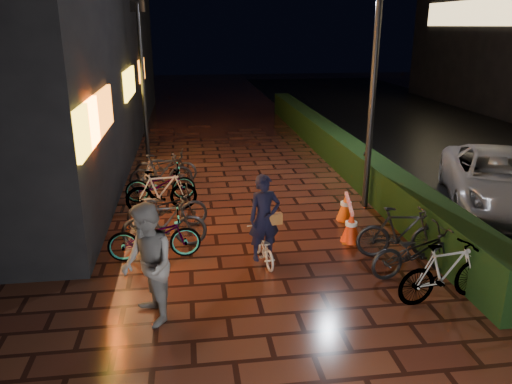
{
  "coord_description": "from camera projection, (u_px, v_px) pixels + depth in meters",
  "views": [
    {
      "loc": [
        -1.6,
        -7.95,
        4.39
      ],
      "look_at": [
        -0.27,
        1.77,
        1.1
      ],
      "focal_mm": 35.0,
      "sensor_mm": 36.0,
      "label": 1
    }
  ],
  "objects": [
    {
      "name": "lamp_post_hedge",
      "position": [
        374.0,
        80.0,
        11.78
      ],
      "size": [
        0.54,
        0.25,
        5.73
      ],
      "color": "black",
      "rests_on": "ground"
    },
    {
      "name": "cart_assembly",
      "position": [
        366.0,
        168.0,
        14.09
      ],
      "size": [
        0.67,
        0.7,
        1.11
      ],
      "color": "black",
      "rests_on": "ground"
    },
    {
      "name": "parked_bikes_storefront",
      "position": [
        162.0,
        194.0,
        12.11
      ],
      "size": [
        2.1,
        5.89,
        1.05
      ],
      "color": "black",
      "rests_on": "ground"
    },
    {
      "name": "van",
      "position": [
        500.0,
        180.0,
        12.39
      ],
      "size": [
        4.17,
        5.73,
        1.45
      ],
      "primitive_type": "imported",
      "rotation": [
        0.0,
        0.0,
        -0.38
      ],
      "color": "#AAAAAF",
      "rests_on": "ground"
    },
    {
      "name": "hedge",
      "position": [
        335.0,
        146.0,
        16.85
      ],
      "size": [
        0.7,
        20.0,
        1.0
      ],
      "primitive_type": "cube",
      "color": "black",
      "rests_on": "ground"
    },
    {
      "name": "bystander_person",
      "position": [
        148.0,
        265.0,
        7.51
      ],
      "size": [
        1.0,
        1.12,
        1.92
      ],
      "primitive_type": "imported",
      "rotation": [
        0.0,
        0.0,
        -1.23
      ],
      "color": "slate",
      "rests_on": "ground"
    },
    {
      "name": "traffic_barrier",
      "position": [
        348.0,
        216.0,
        11.15
      ],
      "size": [
        0.71,
        1.66,
        0.68
      ],
      "color": "red",
      "rests_on": "ground"
    },
    {
      "name": "cyclist",
      "position": [
        264.0,
        231.0,
        9.49
      ],
      "size": [
        0.68,
        1.3,
        1.79
      ],
      "color": "silver",
      "rests_on": "ground"
    },
    {
      "name": "ground",
      "position": [
        284.0,
        279.0,
        9.07
      ],
      "size": [
        80.0,
        80.0,
        0.0
      ],
      "primitive_type": "plane",
      "color": "#381911",
      "rests_on": "ground"
    },
    {
      "name": "lamp_post_sf",
      "position": [
        142.0,
        75.0,
        16.46
      ],
      "size": [
        0.48,
        0.23,
        5.13
      ],
      "color": "black",
      "rests_on": "ground"
    },
    {
      "name": "parked_bikes_hedge",
      "position": [
        420.0,
        251.0,
        9.02
      ],
      "size": [
        1.92,
        2.44,
        1.05
      ],
      "color": "black",
      "rests_on": "ground"
    }
  ]
}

